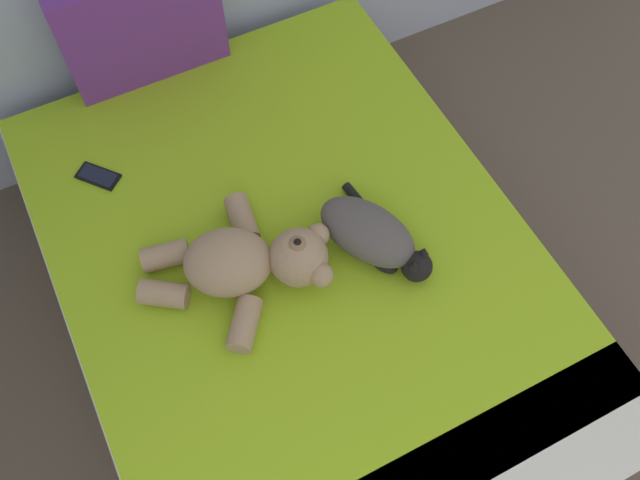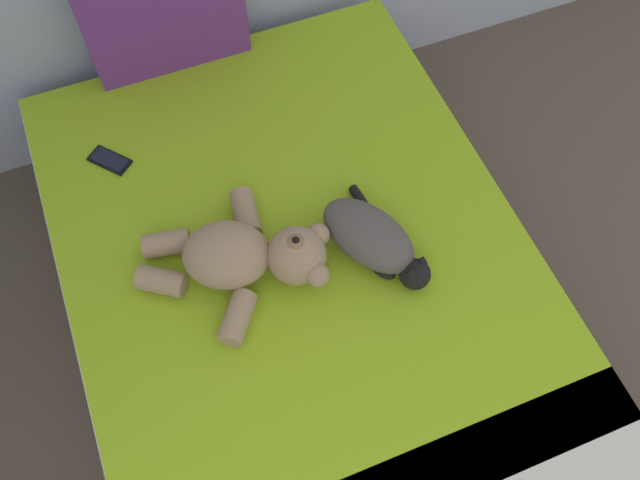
% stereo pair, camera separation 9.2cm
% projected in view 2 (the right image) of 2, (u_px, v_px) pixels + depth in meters
% --- Properties ---
extents(ground_plane, '(10.34, 10.34, 0.00)m').
position_uv_depth(ground_plane, '(535.00, 450.00, 2.35)').
color(ground_plane, brown).
extents(bed, '(1.53, 2.06, 0.48)m').
position_uv_depth(bed, '(300.00, 286.00, 2.40)').
color(bed, '#9E7A56').
rests_on(bed, ground_plane).
extents(patterned_cushion, '(0.58, 0.10, 0.44)m').
position_uv_depth(patterned_cushion, '(165.00, 17.00, 2.41)').
color(patterned_cushion, '#72338C').
rests_on(patterned_cushion, bed).
extents(cat, '(0.32, 0.44, 0.15)m').
position_uv_depth(cat, '(373.00, 239.00, 2.14)').
color(cat, '#59514C').
rests_on(cat, bed).
extents(teddy_bear, '(0.62, 0.52, 0.20)m').
position_uv_depth(teddy_bear, '(247.00, 256.00, 2.09)').
color(teddy_bear, tan).
rests_on(teddy_bear, bed).
extents(cell_phone, '(0.15, 0.16, 0.01)m').
position_uv_depth(cell_phone, '(110.00, 160.00, 2.37)').
color(cell_phone, black).
rests_on(cell_phone, bed).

